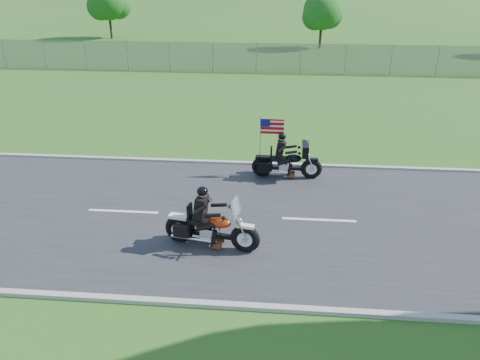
{
  "coord_description": "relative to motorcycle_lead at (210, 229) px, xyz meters",
  "views": [
    {
      "loc": [
        2.69,
        -12.28,
        7.11
      ],
      "look_at": [
        1.62,
        0.0,
        1.26
      ],
      "focal_mm": 35.0,
      "sensor_mm": 36.0,
      "label": 1
    }
  ],
  "objects": [
    {
      "name": "tree_fence_mid",
      "position": [
        -14.91,
        35.68,
        2.74
      ],
      "size": [
        3.96,
        3.69,
        5.3
      ],
      "color": "#382316",
      "rests_on": "ground"
    },
    {
      "name": "fence",
      "position": [
        -5.96,
        21.64,
        0.43
      ],
      "size": [
        60.0,
        0.03,
        2.0
      ],
      "primitive_type": "cube",
      "color": "gray",
      "rests_on": "ground"
    },
    {
      "name": "ground",
      "position": [
        -0.96,
        1.64,
        -0.57
      ],
      "size": [
        420.0,
        420.0,
        0.0
      ],
      "primitive_type": "plane",
      "color": "#24561B",
      "rests_on": "ground"
    },
    {
      "name": "road",
      "position": [
        -0.96,
        1.64,
        -0.55
      ],
      "size": [
        120.0,
        8.0,
        0.04
      ],
      "primitive_type": "cube",
      "color": "#28282B",
      "rests_on": "ground"
    },
    {
      "name": "curb_south",
      "position": [
        -0.96,
        -2.41,
        -0.52
      ],
      "size": [
        120.0,
        0.18,
        0.12
      ],
      "primitive_type": "cube",
      "color": "#9E9B93",
      "rests_on": "ground"
    },
    {
      "name": "motorcycle_lead",
      "position": [
        0.0,
        0.0,
        0.0
      ],
      "size": [
        2.67,
        0.95,
        1.81
      ],
      "rotation": [
        0.0,
        0.0,
        -0.18
      ],
      "color": "black",
      "rests_on": "ground"
    },
    {
      "name": "motorcycle_follow",
      "position": [
        2.06,
        4.65,
        0.01
      ],
      "size": [
        2.5,
        0.82,
        2.09
      ],
      "rotation": [
        0.0,
        0.0,
        -0.01
      ],
      "color": "black",
      "rests_on": "ground"
    },
    {
      "name": "curb_north",
      "position": [
        -0.96,
        5.69,
        -0.52
      ],
      "size": [
        120.0,
        0.18,
        0.12
      ],
      "primitive_type": "cube",
      "color": "#9E9B93",
      "rests_on": "ground"
    },
    {
      "name": "tree_fence_near",
      "position": [
        5.09,
        31.67,
        2.41
      ],
      "size": [
        3.52,
        3.28,
        4.75
      ],
      "color": "#382316",
      "rests_on": "ground"
    }
  ]
}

